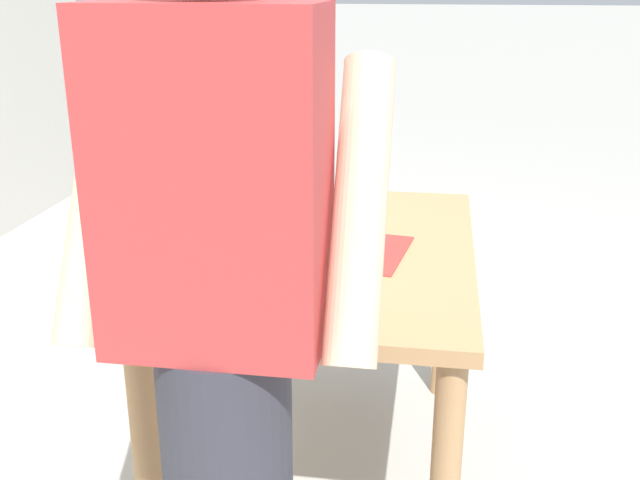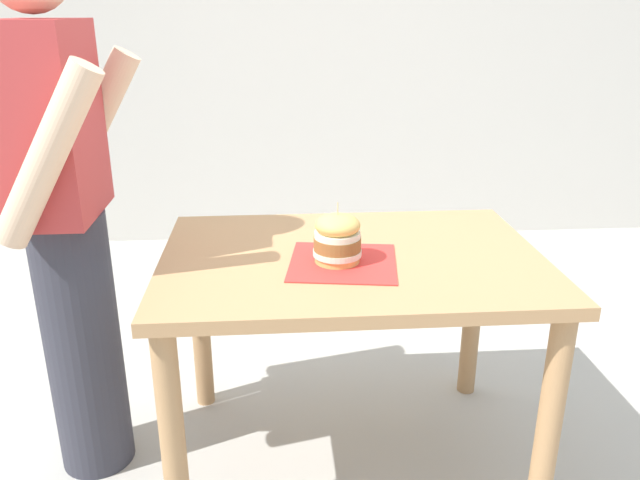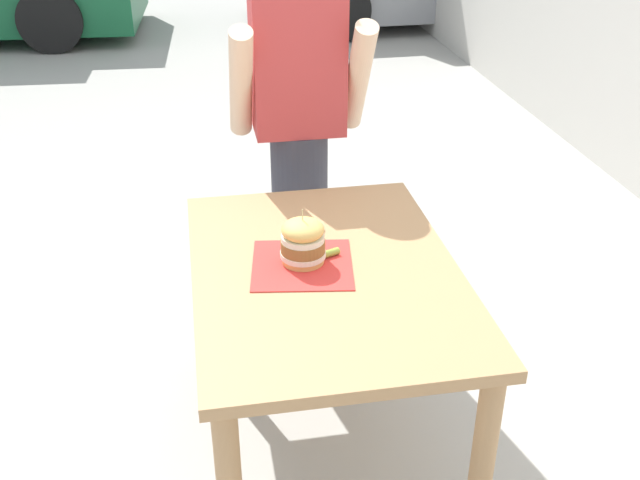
{
  "view_description": "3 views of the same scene",
  "coord_description": "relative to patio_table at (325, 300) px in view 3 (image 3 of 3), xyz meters",
  "views": [
    {
      "loc": [
        -0.3,
        2.0,
        1.5
      ],
      "look_at": [
        0.0,
        0.1,
        0.81
      ],
      "focal_mm": 42.0,
      "sensor_mm": 36.0,
      "label": 1
    },
    {
      "loc": [
        -1.8,
        0.24,
        1.48
      ],
      "look_at": [
        0.0,
        0.1,
        0.81
      ],
      "focal_mm": 35.0,
      "sensor_mm": 36.0,
      "label": 2
    },
    {
      "loc": [
        -0.37,
        -1.99,
        1.99
      ],
      "look_at": [
        0.0,
        0.1,
        0.81
      ],
      "focal_mm": 42.0,
      "sensor_mm": 36.0,
      "label": 3
    }
  ],
  "objects": [
    {
      "name": "ground_plane",
      "position": [
        0.0,
        0.0,
        -0.64
      ],
      "size": [
        80.0,
        80.0,
        0.0
      ],
      "primitive_type": "plane",
      "color": "#ADAAA3"
    },
    {
      "name": "pickle_spear",
      "position": [
        0.01,
        0.06,
        0.14
      ],
      "size": [
        0.1,
        0.06,
        0.02
      ],
      "primitive_type": "cylinder",
      "rotation": [
        0.0,
        1.57,
        0.36
      ],
      "color": "#8EA83D",
      "rests_on": "serving_paper"
    },
    {
      "name": "diner_across_table",
      "position": [
        0.05,
        0.87,
        0.24
      ],
      "size": [
        0.55,
        0.35,
        1.69
      ],
      "color": "#33333D",
      "rests_on": "ground"
    },
    {
      "name": "sandwich",
      "position": [
        -0.06,
        0.05,
        0.2
      ],
      "size": [
        0.15,
        0.15,
        0.19
      ],
      "color": "#E5B25B",
      "rests_on": "serving_paper"
    },
    {
      "name": "patio_table",
      "position": [
        0.0,
        0.0,
        0.0
      ],
      "size": [
        0.84,
        1.19,
        0.76
      ],
      "color": "tan",
      "rests_on": "ground"
    },
    {
      "name": "serving_paper",
      "position": [
        -0.07,
        0.04,
        0.12
      ],
      "size": [
        0.36,
        0.36,
        0.0
      ],
      "primitive_type": "cube",
      "rotation": [
        0.0,
        0.0,
        -0.15
      ],
      "color": "red",
      "rests_on": "patio_table"
    }
  ]
}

